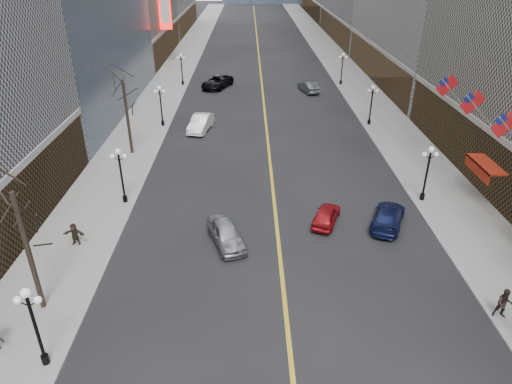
{
  "coord_description": "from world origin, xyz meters",
  "views": [
    {
      "loc": [
        -1.95,
        -1.7,
        17.65
      ],
      "look_at": [
        -1.67,
        16.57,
        8.01
      ],
      "focal_mm": 32.0,
      "sensor_mm": 36.0,
      "label": 1
    }
  ],
  "objects_px": {
    "streetlamp_east_1": "(428,168)",
    "streetlamp_west_1": "(121,170)",
    "car_sb_near": "(388,216)",
    "streetlamp_west_2": "(161,102)",
    "streetlamp_west_0": "(33,320)",
    "streetlamp_east_2": "(372,101)",
    "car_nb_near": "(226,234)",
    "streetlamp_east_3": "(342,65)",
    "car_nb_mid": "(201,123)",
    "car_sb_mid": "(326,215)",
    "car_sb_far": "(309,87)",
    "car_nb_far": "(217,82)",
    "streetlamp_west_3": "(181,66)"
  },
  "relations": [
    {
      "from": "streetlamp_east_2",
      "to": "streetlamp_west_2",
      "type": "xyz_separation_m",
      "value": [
        -23.6,
        0.0,
        0.0
      ]
    },
    {
      "from": "car_nb_far",
      "to": "car_sb_mid",
      "type": "distance_m",
      "value": 39.16
    },
    {
      "from": "streetlamp_west_0",
      "to": "car_nb_near",
      "type": "distance_m",
      "value": 13.32
    },
    {
      "from": "streetlamp_east_2",
      "to": "streetlamp_west_1",
      "type": "xyz_separation_m",
      "value": [
        -23.6,
        -18.0,
        0.0
      ]
    },
    {
      "from": "streetlamp_west_2",
      "to": "car_sb_far",
      "type": "xyz_separation_m",
      "value": [
        18.29,
        14.12,
        -2.15
      ]
    },
    {
      "from": "streetlamp_east_2",
      "to": "car_nb_mid",
      "type": "height_order",
      "value": "streetlamp_east_2"
    },
    {
      "from": "car_nb_mid",
      "to": "car_sb_far",
      "type": "xyz_separation_m",
      "value": [
        13.81,
        15.45,
        -0.1
      ]
    },
    {
      "from": "streetlamp_west_2",
      "to": "car_nb_far",
      "type": "bearing_deg",
      "value": 72.56
    },
    {
      "from": "streetlamp_east_1",
      "to": "streetlamp_west_2",
      "type": "xyz_separation_m",
      "value": [
        -23.6,
        18.0,
        0.0
      ]
    },
    {
      "from": "streetlamp_east_2",
      "to": "car_nb_near",
      "type": "distance_m",
      "value": 28.37
    },
    {
      "from": "streetlamp_west_2",
      "to": "streetlamp_east_1",
      "type": "bearing_deg",
      "value": -37.33
    },
    {
      "from": "streetlamp_east_3",
      "to": "streetlamp_east_2",
      "type": "bearing_deg",
      "value": -90.0
    },
    {
      "from": "streetlamp_east_1",
      "to": "streetlamp_east_3",
      "type": "height_order",
      "value": "same"
    },
    {
      "from": "car_sb_mid",
      "to": "car_sb_far",
      "type": "xyz_separation_m",
      "value": [
        2.87,
        35.31,
        0.1
      ]
    },
    {
      "from": "car_nb_near",
      "to": "car_sb_far",
      "type": "relative_size",
      "value": 1.0
    },
    {
      "from": "streetlamp_east_1",
      "to": "streetlamp_west_0",
      "type": "distance_m",
      "value": 28.51
    },
    {
      "from": "streetlamp_east_1",
      "to": "car_nb_mid",
      "type": "xyz_separation_m",
      "value": [
        -19.12,
        16.66,
        -2.05
      ]
    },
    {
      "from": "car_sb_far",
      "to": "streetlamp_east_2",
      "type": "bearing_deg",
      "value": 93.46
    },
    {
      "from": "streetlamp_west_1",
      "to": "car_sb_mid",
      "type": "relative_size",
      "value": 1.17
    },
    {
      "from": "streetlamp_east_3",
      "to": "car_nb_near",
      "type": "xyz_separation_m",
      "value": [
        -15.36,
        -41.75,
        -2.12
      ]
    },
    {
      "from": "streetlamp_west_0",
      "to": "streetlamp_west_2",
      "type": "bearing_deg",
      "value": 90.0
    },
    {
      "from": "car_nb_mid",
      "to": "streetlamp_west_1",
      "type": "bearing_deg",
      "value": -94.16
    },
    {
      "from": "car_sb_near",
      "to": "streetlamp_west_2",
      "type": "bearing_deg",
      "value": -23.61
    },
    {
      "from": "streetlamp_west_3",
      "to": "car_sb_far",
      "type": "xyz_separation_m",
      "value": [
        18.29,
        -3.88,
        -2.15
      ]
    },
    {
      "from": "streetlamp_west_0",
      "to": "streetlamp_west_2",
      "type": "distance_m",
      "value": 34.0
    },
    {
      "from": "streetlamp_east_2",
      "to": "car_sb_mid",
      "type": "bearing_deg",
      "value": -111.1
    },
    {
      "from": "streetlamp_east_3",
      "to": "streetlamp_west_3",
      "type": "height_order",
      "value": "same"
    },
    {
      "from": "car_nb_near",
      "to": "car_sb_far",
      "type": "xyz_separation_m",
      "value": [
        10.05,
        37.87,
        -0.03
      ]
    },
    {
      "from": "streetlamp_east_3",
      "to": "car_sb_far",
      "type": "relative_size",
      "value": 0.99
    },
    {
      "from": "streetlamp_east_1",
      "to": "car_sb_near",
      "type": "bearing_deg",
      "value": -136.54
    },
    {
      "from": "car_sb_far",
      "to": "streetlamp_west_3",
      "type": "bearing_deg",
      "value": -29.15
    },
    {
      "from": "streetlamp_west_0",
      "to": "streetlamp_west_3",
      "type": "bearing_deg",
      "value": 90.0
    },
    {
      "from": "streetlamp_west_0",
      "to": "car_nb_near",
      "type": "height_order",
      "value": "streetlamp_west_0"
    },
    {
      "from": "streetlamp_east_3",
      "to": "streetlamp_west_2",
      "type": "height_order",
      "value": "same"
    },
    {
      "from": "streetlamp_east_3",
      "to": "streetlamp_west_0",
      "type": "xyz_separation_m",
      "value": [
        -23.6,
        -52.0,
        0.0
      ]
    },
    {
      "from": "car_nb_far",
      "to": "car_sb_near",
      "type": "bearing_deg",
      "value": -46.14
    },
    {
      "from": "streetlamp_west_2",
      "to": "car_nb_far",
      "type": "xyz_separation_m",
      "value": [
        5.22,
        16.62,
        -2.04
      ]
    },
    {
      "from": "streetlamp_east_1",
      "to": "streetlamp_east_3",
      "type": "xyz_separation_m",
      "value": [
        0.0,
        36.0,
        0.0
      ]
    },
    {
      "from": "streetlamp_east_1",
      "to": "streetlamp_west_0",
      "type": "height_order",
      "value": "same"
    },
    {
      "from": "car_nb_mid",
      "to": "car_sb_mid",
      "type": "height_order",
      "value": "car_nb_mid"
    },
    {
      "from": "streetlamp_east_2",
      "to": "streetlamp_west_0",
      "type": "distance_m",
      "value": 41.39
    },
    {
      "from": "streetlamp_west_0",
      "to": "streetlamp_west_1",
      "type": "distance_m",
      "value": 16.0
    },
    {
      "from": "streetlamp_west_1",
      "to": "car_nb_far",
      "type": "relative_size",
      "value": 0.73
    },
    {
      "from": "streetlamp_east_2",
      "to": "car_nb_near",
      "type": "relative_size",
      "value": 0.99
    },
    {
      "from": "streetlamp_west_3",
      "to": "car_sb_near",
      "type": "relative_size",
      "value": 0.91
    },
    {
      "from": "streetlamp_east_1",
      "to": "car_sb_mid",
      "type": "distance_m",
      "value": 9.06
    },
    {
      "from": "streetlamp_east_3",
      "to": "streetlamp_west_0",
      "type": "height_order",
      "value": "same"
    },
    {
      "from": "streetlamp_east_1",
      "to": "streetlamp_west_1",
      "type": "relative_size",
      "value": 1.0
    },
    {
      "from": "streetlamp_east_3",
      "to": "car_nb_near",
      "type": "distance_m",
      "value": 44.54
    },
    {
      "from": "streetlamp_east_2",
      "to": "streetlamp_east_3",
      "type": "bearing_deg",
      "value": 90.0
    }
  ]
}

